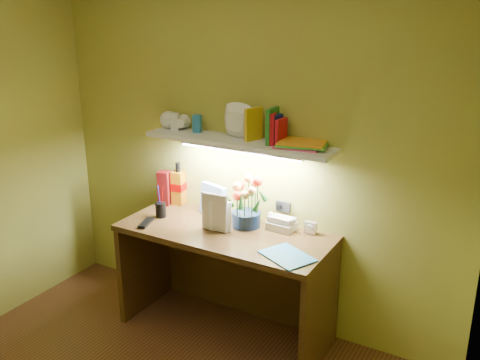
% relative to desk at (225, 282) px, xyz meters
% --- Properties ---
extents(desk, '(1.40, 0.60, 0.75)m').
position_rel_desk_xyz_m(desk, '(0.00, 0.00, 0.00)').
color(desk, '#3A200F').
rests_on(desk, ground).
extents(flower_bouquet, '(0.21, 0.21, 0.34)m').
position_rel_desk_xyz_m(flower_bouquet, '(0.08, 0.14, 0.54)').
color(flower_bouquet, '#0D1D3B').
rests_on(flower_bouquet, desk).
extents(telephone, '(0.18, 0.14, 0.10)m').
position_rel_desk_xyz_m(telephone, '(0.31, 0.20, 0.43)').
color(telephone, beige).
rests_on(telephone, desk).
extents(desk_clock, '(0.08, 0.04, 0.08)m').
position_rel_desk_xyz_m(desk_clock, '(0.50, 0.23, 0.41)').
color(desk_clock, silver).
rests_on(desk_clock, desk).
extents(whisky_bottle, '(0.09, 0.09, 0.31)m').
position_rel_desk_xyz_m(whisky_bottle, '(-0.54, 0.25, 0.53)').
color(whisky_bottle, '#AE6408').
rests_on(whisky_bottle, desk).
extents(whisky_box, '(0.10, 0.10, 0.25)m').
position_rel_desk_xyz_m(whisky_box, '(-0.62, 0.19, 0.50)').
color(whisky_box, '#550A0A').
rests_on(whisky_box, desk).
extents(pen_cup, '(0.09, 0.09, 0.17)m').
position_rel_desk_xyz_m(pen_cup, '(-0.50, -0.02, 0.46)').
color(pen_cup, black).
rests_on(pen_cup, desk).
extents(art_card, '(0.22, 0.11, 0.22)m').
position_rel_desk_xyz_m(art_card, '(-0.20, 0.18, 0.49)').
color(art_card, white).
rests_on(art_card, desk).
extents(tv_remote, '(0.10, 0.18, 0.02)m').
position_rel_desk_xyz_m(tv_remote, '(-0.51, -0.17, 0.38)').
color(tv_remote, black).
rests_on(tv_remote, desk).
extents(blue_folder, '(0.36, 0.32, 0.01)m').
position_rel_desk_xyz_m(blue_folder, '(0.51, -0.14, 0.38)').
color(blue_folder, teal).
rests_on(blue_folder, desk).
extents(desk_book_a, '(0.19, 0.03, 0.25)m').
position_rel_desk_xyz_m(desk_book_a, '(-0.15, -0.03, 0.50)').
color(desk_book_a, silver).
rests_on(desk_book_a, desk).
extents(desk_book_b, '(0.15, 0.06, 0.20)m').
position_rel_desk_xyz_m(desk_book_b, '(-0.09, -0.04, 0.48)').
color(desk_book_b, white).
rests_on(desk_book_b, desk).
extents(wall_shelf, '(1.30, 0.30, 0.25)m').
position_rel_desk_xyz_m(wall_shelf, '(0.00, 0.18, 0.96)').
color(wall_shelf, white).
rests_on(wall_shelf, ground).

